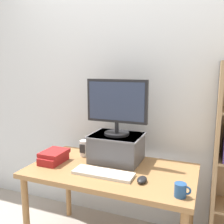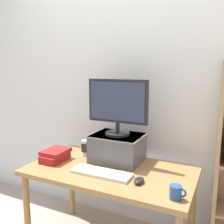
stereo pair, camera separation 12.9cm
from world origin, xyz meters
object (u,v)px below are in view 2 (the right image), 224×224
(computer_monitor, at_px, (118,105))
(computer_mouse, at_px, (139,181))
(keyboard, at_px, (101,173))
(desk, at_px, (110,178))
(book_stack, at_px, (55,155))
(riser_box, at_px, (117,147))
(coffee_mug, at_px, (176,192))
(desk_speaker, at_px, (87,148))

(computer_monitor, relative_size, computer_mouse, 4.85)
(computer_monitor, height_order, keyboard, computer_monitor)
(desk, xyz_separation_m, computer_mouse, (0.28, -0.14, 0.10))
(desk, xyz_separation_m, keyboard, (-0.01, -0.13, 0.09))
(computer_monitor, bearing_deg, keyboard, -88.21)
(keyboard, relative_size, book_stack, 1.85)
(riser_box, xyz_separation_m, keyboard, (0.01, -0.30, -0.11))
(computer_mouse, xyz_separation_m, coffee_mug, (0.26, -0.10, 0.02))
(book_stack, distance_m, coffee_mug, 1.05)
(desk, distance_m, computer_monitor, 0.57)
(computer_mouse, distance_m, desk_speaker, 0.68)
(book_stack, distance_m, desk_speaker, 0.28)
(coffee_mug, bearing_deg, desk_speaker, 154.24)
(computer_monitor, height_order, book_stack, computer_monitor)
(book_stack, bearing_deg, desk_speaker, 54.77)
(computer_mouse, relative_size, coffee_mug, 1.04)
(computer_mouse, height_order, coffee_mug, coffee_mug)
(desk, height_order, computer_mouse, computer_mouse)
(riser_box, xyz_separation_m, coffee_mug, (0.56, -0.41, -0.08))
(computer_mouse, bearing_deg, coffee_mug, -20.91)
(keyboard, height_order, book_stack, book_stack)
(computer_monitor, xyz_separation_m, keyboard, (0.01, -0.30, -0.46))
(riser_box, relative_size, desk_speaker, 3.09)
(desk, height_order, computer_monitor, computer_monitor)
(computer_monitor, bearing_deg, riser_box, 90.00)
(computer_monitor, bearing_deg, computer_mouse, -45.74)
(keyboard, relative_size, computer_mouse, 4.29)
(riser_box, height_order, computer_mouse, riser_box)
(riser_box, bearing_deg, desk_speaker, 178.46)
(riser_box, bearing_deg, computer_monitor, -90.00)
(keyboard, height_order, coffee_mug, coffee_mug)
(riser_box, bearing_deg, coffee_mug, -36.01)
(riser_box, distance_m, keyboard, 0.32)
(book_stack, bearing_deg, riser_box, 25.52)
(computer_monitor, height_order, coffee_mug, computer_monitor)
(riser_box, distance_m, computer_monitor, 0.35)
(keyboard, xyz_separation_m, desk_speaker, (-0.31, 0.31, 0.06))
(riser_box, height_order, book_stack, riser_box)
(riser_box, xyz_separation_m, computer_monitor, (0.00, -0.00, 0.35))
(book_stack, height_order, coffee_mug, book_stack)
(computer_mouse, bearing_deg, desk, 153.97)
(computer_monitor, distance_m, coffee_mug, 0.82)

